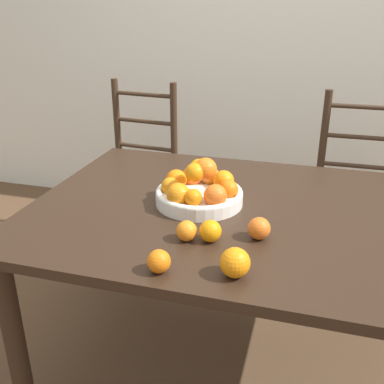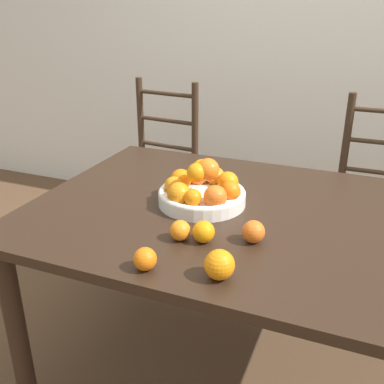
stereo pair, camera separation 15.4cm
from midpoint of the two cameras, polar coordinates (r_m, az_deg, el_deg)
name	(u,v)px [view 2 (the right image)]	position (r m, az deg, el deg)	size (l,w,h in m)	color
ground_plane	(232,371)	(2.06, 7.47, -21.74)	(12.00, 12.00, 0.00)	brown
wall_back	(318,27)	(3.04, 17.27, 19.43)	(8.00, 0.06, 2.60)	silver
dining_table	(239,234)	(1.66, 8.64, -5.32)	(1.50, 1.08, 0.75)	black
fruit_bowl	(202,190)	(1.64, 3.96, 0.18)	(0.32, 0.32, 0.18)	white
orange_loose_0	(254,232)	(1.41, 10.96, -5.05)	(0.07, 0.07, 0.07)	orange
orange_loose_1	(145,259)	(1.25, -2.45, -8.60)	(0.07, 0.07, 0.07)	orange
orange_loose_2	(219,265)	(1.22, 7.18, -9.25)	(0.08, 0.08, 0.08)	orange
orange_loose_3	(180,230)	(1.40, 1.65, -4.98)	(0.07, 0.07, 0.07)	orange
orange_loose_4	(204,232)	(1.39, 4.68, -5.15)	(0.07, 0.07, 0.07)	orange
chair_left	(157,176)	(2.71, -2.89, 2.07)	(0.46, 0.44, 1.02)	#382619
chair_right	(375,209)	(2.49, 23.95, -1.98)	(0.42, 0.40, 1.02)	#382619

